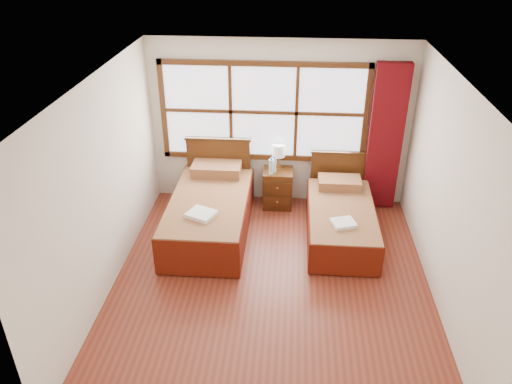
{
  "coord_description": "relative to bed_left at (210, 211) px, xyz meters",
  "views": [
    {
      "loc": [
        0.2,
        -4.99,
        4.09
      ],
      "look_at": [
        -0.25,
        0.7,
        0.94
      ],
      "focal_mm": 35.0,
      "sensor_mm": 36.0,
      "label": 1
    }
  ],
  "objects": [
    {
      "name": "bottle_far",
      "position": [
        0.89,
        0.76,
        0.41
      ],
      "size": [
        0.07,
        0.07,
        0.26
      ],
      "color": "#BFE5F5",
      "rests_on": "nightstand"
    },
    {
      "name": "bed_right",
      "position": [
        1.9,
        0.0,
        -0.05
      ],
      "size": [
        0.95,
        1.97,
        0.92
      ],
      "color": "#3F220D",
      "rests_on": "floor"
    },
    {
      "name": "bottle_near",
      "position": [
        0.85,
        0.69,
        0.41
      ],
      "size": [
        0.07,
        0.07,
        0.27
      ],
      "color": "#BFE5F5",
      "rests_on": "nightstand"
    },
    {
      "name": "towels_left",
      "position": [
        -0.02,
        -0.55,
        0.28
      ],
      "size": [
        0.44,
        0.42,
        0.05
      ],
      "rotation": [
        0.0,
        0.0,
        -0.42
      ],
      "color": "white",
      "rests_on": "bed_left"
    },
    {
      "name": "towels_right",
      "position": [
        1.88,
        -0.48,
        0.18
      ],
      "size": [
        0.37,
        0.34,
        0.05
      ],
      "rotation": [
        0.0,
        0.0,
        0.31
      ],
      "color": "white",
      "rests_on": "bed_right"
    },
    {
      "name": "wall_left",
      "position": [
        -1.04,
        -1.2,
        0.97
      ],
      "size": [
        0.0,
        4.5,
        4.5
      ],
      "primitive_type": "plane",
      "rotation": [
        1.57,
        0.0,
        1.57
      ],
      "color": "silver",
      "rests_on": "floor"
    },
    {
      "name": "bed_left",
      "position": [
        0.0,
        0.0,
        0.0
      ],
      "size": [
        1.11,
        2.15,
        1.08
      ],
      "color": "#3F220D",
      "rests_on": "floor"
    },
    {
      "name": "nightstand",
      "position": [
        0.96,
        0.8,
        -0.02
      ],
      "size": [
        0.46,
        0.46,
        0.62
      ],
      "color": "#492710",
      "rests_on": "floor"
    },
    {
      "name": "curtain",
      "position": [
        2.56,
        0.91,
        0.84
      ],
      "size": [
        0.5,
        0.16,
        2.3
      ],
      "primitive_type": "cube",
      "color": "#61090F",
      "rests_on": "wall_back"
    },
    {
      "name": "ceiling",
      "position": [
        0.96,
        -1.2,
        2.27
      ],
      "size": [
        4.5,
        4.5,
        0.0
      ],
      "primitive_type": "plane",
      "rotation": [
        3.14,
        0.0,
        0.0
      ],
      "color": "white",
      "rests_on": "wall_back"
    },
    {
      "name": "floor",
      "position": [
        0.96,
        -1.2,
        -0.33
      ],
      "size": [
        4.5,
        4.5,
        0.0
      ],
      "primitive_type": "plane",
      "color": "maroon",
      "rests_on": "ground"
    },
    {
      "name": "window",
      "position": [
        0.71,
        1.02,
        1.17
      ],
      "size": [
        3.16,
        0.06,
        1.56
      ],
      "color": "white",
      "rests_on": "wall_back"
    },
    {
      "name": "wall_back",
      "position": [
        0.96,
        1.05,
        0.97
      ],
      "size": [
        4.0,
        0.0,
        4.0
      ],
      "primitive_type": "plane",
      "rotation": [
        1.57,
        0.0,
        0.0
      ],
      "color": "silver",
      "rests_on": "floor"
    },
    {
      "name": "wall_right",
      "position": [
        2.96,
        -1.2,
        0.97
      ],
      "size": [
        0.0,
        4.5,
        4.5
      ],
      "primitive_type": "plane",
      "rotation": [
        1.57,
        0.0,
        -1.57
      ],
      "color": "silver",
      "rests_on": "floor"
    },
    {
      "name": "lamp",
      "position": [
        0.95,
        0.94,
        0.56
      ],
      "size": [
        0.2,
        0.2,
        0.38
      ],
      "color": "gold",
      "rests_on": "nightstand"
    }
  ]
}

